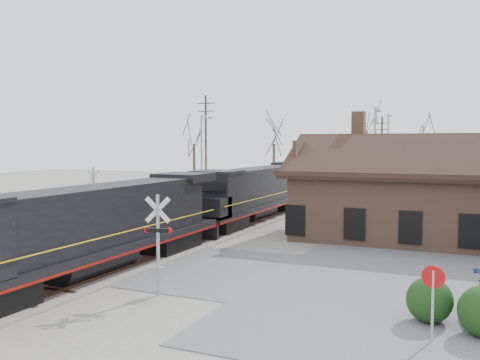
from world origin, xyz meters
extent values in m
plane|color=#9F9A8F|center=(0.00, 0.00, 0.00)|extent=(140.00, 140.00, 0.00)
cube|color=#5A5A5F|center=(0.00, 0.00, 0.01)|extent=(60.00, 9.00, 0.03)
cube|color=#9F9A8F|center=(0.00, 15.00, 0.06)|extent=(3.40, 90.00, 0.12)
cube|color=#473323|center=(-0.72, 15.00, 0.17)|extent=(0.08, 90.00, 0.14)
cube|color=#473323|center=(0.72, 15.00, 0.17)|extent=(0.08, 90.00, 0.14)
cube|color=#9F9A8F|center=(-4.50, 15.00, 0.06)|extent=(3.40, 90.00, 0.12)
cube|color=#473323|center=(-5.22, 15.00, 0.17)|extent=(0.08, 90.00, 0.14)
cube|color=#473323|center=(-3.78, 15.00, 0.17)|extent=(0.08, 90.00, 0.14)
cube|color=#8B6248|center=(12.00, 12.00, 2.00)|extent=(14.00, 8.00, 4.00)
cube|color=black|center=(12.00, 12.00, 4.10)|extent=(15.20, 9.20, 0.30)
cube|color=black|center=(12.00, 9.70, 5.10)|extent=(15.00, 4.71, 2.66)
cube|color=black|center=(12.00, 14.30, 5.10)|extent=(15.00, 4.71, 2.66)
cube|color=#8B6248|center=(8.00, 13.50, 6.80)|extent=(0.80, 0.80, 2.20)
cube|color=black|center=(0.00, 2.64, 0.51)|extent=(2.30, 3.68, 0.92)
cube|color=black|center=(0.00, -3.34, 1.24)|extent=(2.76, 18.40, 0.32)
cube|color=maroon|center=(0.00, -3.34, 1.04)|extent=(2.78, 18.40, 0.11)
cube|color=black|center=(0.00, -2.19, 2.67)|extent=(2.39, 13.34, 2.58)
cube|color=black|center=(0.00, 9.58, 0.51)|extent=(2.30, 3.68, 0.92)
cube|color=black|center=(0.00, 21.53, 0.51)|extent=(2.30, 3.68, 0.92)
cube|color=black|center=(0.00, 15.56, 1.24)|extent=(2.76, 18.40, 0.32)
cube|color=maroon|center=(0.00, 15.56, 1.04)|extent=(2.78, 18.40, 0.11)
cube|color=black|center=(0.00, 16.71, 2.67)|extent=(2.39, 13.34, 2.58)
cube|color=black|center=(0.00, 8.75, 2.67)|extent=(2.76, 2.58, 2.58)
cube|color=black|center=(0.00, 7.19, 1.89)|extent=(2.76, 1.66, 1.29)
cube|color=black|center=(0.00, 6.26, 0.51)|extent=(2.58, 0.25, 0.92)
cylinder|color=#A5A8AD|center=(4.17, -4.65, 1.95)|extent=(0.14, 0.14, 3.90)
cube|color=silver|center=(4.17, -4.65, 3.31)|extent=(1.00, 0.27, 1.02)
cube|color=silver|center=(4.17, -4.65, 3.31)|extent=(1.00, 0.27, 1.02)
cube|color=black|center=(4.17, -4.65, 2.53)|extent=(0.89, 0.34, 0.15)
cylinder|color=#B20C0C|center=(3.75, -4.75, 2.53)|extent=(0.25, 0.13, 0.23)
cylinder|color=#B20C0C|center=(4.60, -4.56, 2.53)|extent=(0.25, 0.13, 0.23)
cube|color=#A5A8AD|center=(4.17, -4.65, 0.88)|extent=(0.39, 0.29, 0.49)
cylinder|color=#A5A8AD|center=(-6.95, 5.14, 2.15)|extent=(0.15, 0.15, 4.31)
cube|color=silver|center=(-6.95, 5.14, 3.66)|extent=(1.12, 0.18, 1.13)
cube|color=silver|center=(-6.95, 5.14, 3.66)|extent=(1.12, 0.18, 1.13)
cube|color=black|center=(-6.95, 5.14, 2.80)|extent=(0.98, 0.27, 0.16)
cylinder|color=#B20C0C|center=(-6.46, 5.08, 2.80)|extent=(0.27, 0.11, 0.26)
cylinder|color=#B20C0C|center=(-7.43, 5.20, 2.80)|extent=(0.27, 0.11, 0.26)
cube|color=#A5A8AD|center=(-6.95, 5.14, 0.97)|extent=(0.43, 0.32, 0.54)
cylinder|color=#A5A8AD|center=(14.16, -5.49, 1.08)|extent=(0.08, 0.08, 2.15)
cylinder|color=#B20C0C|center=(14.16, -5.49, 1.96)|extent=(0.68, 0.17, 0.68)
sphere|color=#183311|center=(13.94, -3.67, 0.75)|extent=(1.49, 1.49, 1.49)
cylinder|color=#A5A8AD|center=(-6.53, 18.78, 4.11)|extent=(0.18, 0.18, 8.21)
cylinder|color=#A5A8AD|center=(-6.53, 19.68, 8.11)|extent=(0.12, 1.80, 0.12)
cube|color=#A5A8AD|center=(-6.53, 20.48, 8.01)|extent=(0.25, 0.50, 0.12)
cylinder|color=#A5A8AD|center=(8.07, 19.18, 4.26)|extent=(0.18, 0.18, 8.51)
cylinder|color=#A5A8AD|center=(8.07, 20.08, 8.41)|extent=(0.12, 1.80, 0.12)
cube|color=#A5A8AD|center=(8.07, 20.88, 8.31)|extent=(0.25, 0.50, 0.12)
cylinder|color=#A5A8AD|center=(6.54, 35.36, 4.44)|extent=(0.18, 0.18, 8.88)
cylinder|color=#A5A8AD|center=(6.54, 36.26, 8.78)|extent=(0.12, 1.80, 0.12)
cube|color=#A5A8AD|center=(6.54, 37.06, 8.68)|extent=(0.25, 0.50, 0.12)
cylinder|color=#382D23|center=(-10.52, 27.17, 5.35)|extent=(0.24, 0.24, 10.70)
cube|color=#382D23|center=(-10.52, 27.17, 9.90)|extent=(2.00, 0.10, 0.10)
cube|color=#382D23|center=(-10.52, 27.17, 9.10)|extent=(1.60, 0.10, 0.10)
cylinder|color=#382D23|center=(4.19, 45.94, 4.54)|extent=(0.24, 0.24, 9.08)
cube|color=#382D23|center=(4.19, 45.94, 8.28)|extent=(2.00, 0.10, 0.10)
cube|color=#382D23|center=(4.19, 45.94, 7.48)|extent=(1.60, 0.10, 0.10)
cylinder|color=#382D23|center=(-15.08, 32.84, 2.86)|extent=(0.32, 0.32, 5.73)
cylinder|color=#382D23|center=(-6.95, 37.64, 2.87)|extent=(0.32, 0.32, 5.74)
cylinder|color=#382D23|center=(3.04, 46.40, 3.48)|extent=(0.32, 0.32, 6.96)
cylinder|color=#382D23|center=(9.82, 43.37, 2.97)|extent=(0.32, 0.32, 5.94)
camera|label=1|loc=(15.28, -21.78, 5.86)|focal=40.00mm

